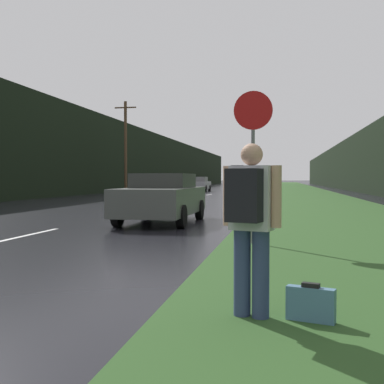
{
  "coord_description": "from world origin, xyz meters",
  "views": [
    {
      "loc": [
        5.7,
        -2.22,
        1.3
      ],
      "look_at": [
        2.63,
        14.23,
        0.82
      ],
      "focal_mm": 45.0,
      "sensor_mm": 36.0,
      "label": 1
    }
  ],
  "objects_px": {
    "stop_sign": "(253,148)",
    "suitcase": "(311,305)",
    "hitchhiker_with_backpack": "(250,218)",
    "delivery_truck": "(239,175)",
    "car_passing_far": "(238,186)",
    "car_oncoming": "(199,184)",
    "car_passing_near": "(162,198)"
  },
  "relations": [
    {
      "from": "suitcase",
      "to": "delivery_truck",
      "type": "bearing_deg",
      "value": 111.94
    },
    {
      "from": "hitchhiker_with_backpack",
      "to": "delivery_truck",
      "type": "distance_m",
      "value": 86.59
    },
    {
      "from": "hitchhiker_with_backpack",
      "to": "delivery_truck",
      "type": "relative_size",
      "value": 0.22
    },
    {
      "from": "car_passing_near",
      "to": "delivery_truck",
      "type": "distance_m",
      "value": 77.11
    },
    {
      "from": "stop_sign",
      "to": "car_passing_near",
      "type": "xyz_separation_m",
      "value": [
        -2.89,
        4.18,
        -1.16
      ]
    },
    {
      "from": "car_passing_near",
      "to": "delivery_truck",
      "type": "height_order",
      "value": "delivery_truck"
    },
    {
      "from": "stop_sign",
      "to": "delivery_truck",
      "type": "height_order",
      "value": "delivery_truck"
    },
    {
      "from": "stop_sign",
      "to": "suitcase",
      "type": "height_order",
      "value": "stop_sign"
    },
    {
      "from": "suitcase",
      "to": "car_passing_near",
      "type": "relative_size",
      "value": 0.1
    },
    {
      "from": "car_passing_far",
      "to": "delivery_truck",
      "type": "relative_size",
      "value": 0.56
    },
    {
      "from": "delivery_truck",
      "to": "suitcase",
      "type": "bearing_deg",
      "value": -84.56
    },
    {
      "from": "hitchhiker_with_backpack",
      "to": "car_passing_near",
      "type": "height_order",
      "value": "hitchhiker_with_backpack"
    },
    {
      "from": "car_passing_near",
      "to": "car_oncoming",
      "type": "bearing_deg",
      "value": -82.1
    },
    {
      "from": "hitchhiker_with_backpack",
      "to": "car_passing_far",
      "type": "xyz_separation_m",
      "value": [
        -3.16,
        33.84,
        -0.25
      ]
    },
    {
      "from": "stop_sign",
      "to": "suitcase",
      "type": "xyz_separation_m",
      "value": [
        0.82,
        -5.11,
        -1.73
      ]
    },
    {
      "from": "suitcase",
      "to": "car_oncoming",
      "type": "bearing_deg",
      "value": 117.62
    },
    {
      "from": "stop_sign",
      "to": "car_oncoming",
      "type": "relative_size",
      "value": 0.73
    },
    {
      "from": "hitchhiker_with_backpack",
      "to": "suitcase",
      "type": "xyz_separation_m",
      "value": [
        0.54,
        -0.02,
        -0.77
      ]
    },
    {
      "from": "suitcase",
      "to": "car_passing_far",
      "type": "xyz_separation_m",
      "value": [
        -3.7,
        33.86,
        0.51
      ]
    },
    {
      "from": "hitchhiker_with_backpack",
      "to": "car_passing_far",
      "type": "bearing_deg",
      "value": 111.83
    },
    {
      "from": "car_passing_near",
      "to": "car_passing_far",
      "type": "relative_size",
      "value": 1.08
    },
    {
      "from": "suitcase",
      "to": "stop_sign",
      "type": "bearing_deg",
      "value": 115.59
    },
    {
      "from": "car_oncoming",
      "to": "suitcase",
      "type": "bearing_deg",
      "value": -78.88
    },
    {
      "from": "stop_sign",
      "to": "suitcase",
      "type": "relative_size",
      "value": 6.8
    },
    {
      "from": "car_passing_near",
      "to": "car_passing_far",
      "type": "height_order",
      "value": "car_passing_near"
    },
    {
      "from": "suitcase",
      "to": "car_oncoming",
      "type": "distance_m",
      "value": 42.63
    },
    {
      "from": "hitchhiker_with_backpack",
      "to": "car_passing_near",
      "type": "relative_size",
      "value": 0.36
    },
    {
      "from": "car_passing_near",
      "to": "hitchhiker_with_backpack",
      "type": "bearing_deg",
      "value": 108.82
    },
    {
      "from": "car_passing_near",
      "to": "delivery_truck",
      "type": "bearing_deg",
      "value": -86.64
    },
    {
      "from": "car_passing_near",
      "to": "car_passing_far",
      "type": "bearing_deg",
      "value": -90.0
    },
    {
      "from": "hitchhiker_with_backpack",
      "to": "suitcase",
      "type": "distance_m",
      "value": 0.94
    },
    {
      "from": "car_passing_near",
      "to": "car_passing_far",
      "type": "distance_m",
      "value": 24.57
    }
  ]
}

